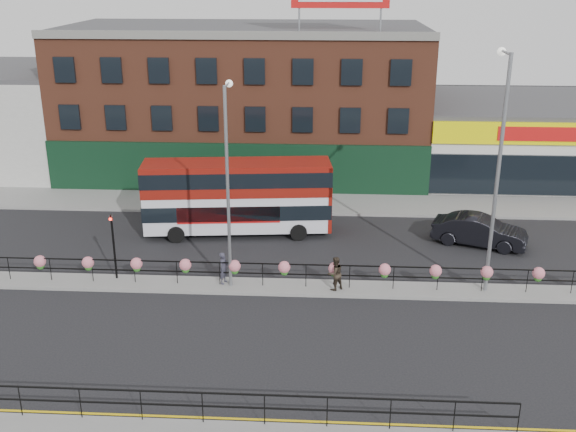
# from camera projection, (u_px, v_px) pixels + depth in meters

# --- Properties ---
(ground) EXTENTS (120.00, 120.00, 0.00)m
(ground) POSITION_uv_depth(u_px,v_px,m) (284.00, 289.00, 31.21)
(ground) COLOR black
(ground) RESTS_ON ground
(north_pavement) EXTENTS (60.00, 4.00, 0.15)m
(north_pavement) POSITION_uv_depth(u_px,v_px,m) (296.00, 203.00, 42.43)
(north_pavement) COLOR gray
(north_pavement) RESTS_ON ground
(median) EXTENTS (60.00, 1.60, 0.15)m
(median) POSITION_uv_depth(u_px,v_px,m) (284.00, 287.00, 31.18)
(median) COLOR gray
(median) RESTS_ON ground
(yellow_line_inner) EXTENTS (60.00, 0.10, 0.01)m
(yellow_line_inner) POSITION_uv_depth(u_px,v_px,m) (266.00, 420.00, 22.11)
(yellow_line_inner) COLOR gold
(yellow_line_inner) RESTS_ON ground
(yellow_line_outer) EXTENTS (60.00, 0.10, 0.01)m
(yellow_line_outer) POSITION_uv_depth(u_px,v_px,m) (265.00, 423.00, 21.94)
(yellow_line_outer) COLOR gold
(yellow_line_outer) RESTS_ON ground
(brick_building) EXTENTS (25.00, 12.21, 10.30)m
(brick_building) POSITION_uv_depth(u_px,v_px,m) (246.00, 100.00, 48.36)
(brick_building) COLOR brown
(brick_building) RESTS_ON ground
(supermarket) EXTENTS (15.00, 12.25, 5.30)m
(supermarket) POSITION_uv_depth(u_px,v_px,m) (525.00, 137.00, 48.09)
(supermarket) COLOR silver
(supermarket) RESTS_ON ground
(median_railing) EXTENTS (30.04, 0.56, 1.23)m
(median_railing) POSITION_uv_depth(u_px,v_px,m) (284.00, 268.00, 30.85)
(median_railing) COLOR black
(median_railing) RESTS_ON median
(south_railing) EXTENTS (20.04, 0.05, 1.12)m
(south_railing) POSITION_uv_depth(u_px,v_px,m) (202.00, 401.00, 21.52)
(south_railing) COLOR black
(south_railing) RESTS_ON south_pavement
(double_decker_bus) EXTENTS (10.43, 3.46, 4.14)m
(double_decker_bus) POSITION_uv_depth(u_px,v_px,m) (238.00, 190.00, 36.87)
(double_decker_bus) COLOR silver
(double_decker_bus) RESTS_ON ground
(car) EXTENTS (4.88, 6.02, 1.62)m
(car) POSITION_uv_depth(u_px,v_px,m) (479.00, 231.00, 35.91)
(car) COLOR black
(car) RESTS_ON ground
(pedestrian_a) EXTENTS (0.77, 0.70, 1.52)m
(pedestrian_a) POSITION_uv_depth(u_px,v_px,m) (224.00, 268.00, 31.19)
(pedestrian_a) COLOR #2F2E3D
(pedestrian_a) RESTS_ON median
(pedestrian_b) EXTENTS (1.34, 1.32, 1.60)m
(pedestrian_b) POSITION_uv_depth(u_px,v_px,m) (335.00, 273.00, 30.54)
(pedestrian_b) COLOR #2C241B
(pedestrian_b) RESTS_ON median
(lamp_column_west) EXTENTS (0.33, 1.62, 9.25)m
(lamp_column_west) POSITION_uv_depth(u_px,v_px,m) (228.00, 170.00, 29.55)
(lamp_column_west) COLOR gray
(lamp_column_west) RESTS_ON median
(lamp_column_east) EXTENTS (0.38, 1.87, 10.67)m
(lamp_column_east) POSITION_uv_depth(u_px,v_px,m) (498.00, 154.00, 28.83)
(lamp_column_east) COLOR gray
(lamp_column_east) RESTS_ON median
(traffic_light_median) EXTENTS (0.15, 0.28, 3.65)m
(traffic_light_median) POSITION_uv_depth(u_px,v_px,m) (113.00, 233.00, 31.16)
(traffic_light_median) COLOR black
(traffic_light_median) RESTS_ON median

